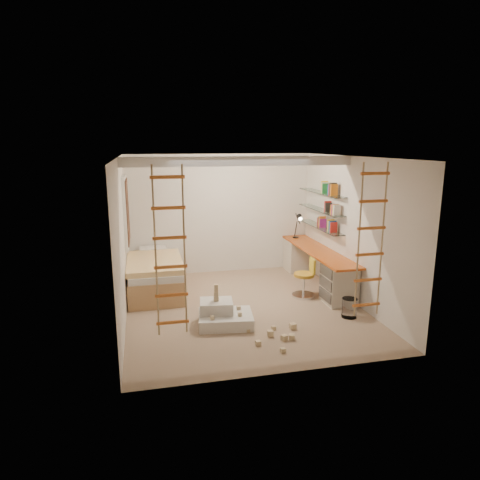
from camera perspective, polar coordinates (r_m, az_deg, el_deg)
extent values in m
plane|color=tan|center=(7.60, 0.51, -8.98)|extent=(4.50, 4.50, 0.00)
cube|color=white|center=(7.36, 0.00, 10.46)|extent=(4.00, 0.18, 0.16)
cube|color=white|center=(8.47, -15.02, 3.73)|extent=(0.06, 1.15, 1.35)
cube|color=#4C2D1E|center=(8.47, -14.75, 3.74)|extent=(0.02, 1.00, 1.20)
cylinder|color=white|center=(7.38, 14.37, -8.75)|extent=(0.26, 0.26, 0.32)
cube|color=#CD5618|center=(8.66, 10.36, -1.39)|extent=(0.55, 2.80, 0.04)
cube|color=beige|center=(9.74, 7.73, -1.99)|extent=(0.52, 0.55, 0.71)
cube|color=beige|center=(7.89, 13.12, -5.75)|extent=(0.52, 0.55, 0.71)
cube|color=#4C4742|center=(7.70, 11.40, -4.14)|extent=(0.02, 0.50, 0.18)
cube|color=#4C4742|center=(7.77, 11.33, -5.69)|extent=(0.02, 0.50, 0.18)
cube|color=#4C4742|center=(7.84, 11.26, -7.22)|extent=(0.02, 0.50, 0.18)
cube|color=white|center=(8.89, 10.60, 1.75)|extent=(0.25, 1.80, 0.01)
cube|color=white|center=(8.84, 10.69, 3.98)|extent=(0.25, 1.80, 0.01)
cube|color=white|center=(8.79, 10.79, 6.23)|extent=(0.25, 1.80, 0.01)
cube|color=#AD7F51|center=(8.50, -11.25, -5.23)|extent=(1.00, 2.00, 0.45)
cube|color=white|center=(8.42, -11.33, -3.39)|extent=(0.95, 1.95, 0.12)
cube|color=#FFAF35|center=(8.25, -11.33, -2.94)|extent=(1.02, 1.60, 0.10)
cube|color=white|center=(9.16, -11.53, -1.30)|extent=(0.55, 0.35, 0.12)
cylinder|color=black|center=(9.67, 7.42, 0.38)|extent=(0.14, 0.14, 0.02)
cylinder|color=black|center=(9.63, 7.46, 1.49)|extent=(0.02, 0.15, 0.36)
cylinder|color=black|center=(9.49, 7.71, 2.85)|extent=(0.02, 0.27, 0.20)
cone|color=black|center=(9.38, 7.98, 3.03)|extent=(0.12, 0.14, 0.15)
cylinder|color=#FFEABF|center=(9.34, 8.06, 2.80)|extent=(0.08, 0.04, 0.08)
cylinder|color=gold|center=(8.07, 8.54, -4.61)|extent=(0.42, 0.42, 0.05)
cube|color=gold|center=(8.06, 9.64, -3.38)|extent=(0.07, 0.29, 0.27)
cylinder|color=silver|center=(8.13, 8.49, -5.89)|extent=(0.05, 0.05, 0.38)
cylinder|color=silver|center=(8.20, 8.44, -7.31)|extent=(0.48, 0.48, 0.05)
cube|color=silver|center=(6.89, -1.94, -10.51)|extent=(0.92, 0.76, 0.19)
cube|color=silver|center=(6.90, -3.18, -8.81)|extent=(0.57, 0.49, 0.19)
cube|color=#CCB284|center=(6.85, -3.19, -7.77)|extent=(0.09, 0.09, 0.08)
cube|color=#CCB284|center=(6.83, -3.20, -7.18)|extent=(0.08, 0.08, 0.07)
cube|color=#CCB284|center=(6.79, -3.21, -6.43)|extent=(0.07, 0.07, 0.12)
cube|color=#CCB284|center=(6.75, -0.02, -9.87)|extent=(0.06, 0.06, 0.06)
cube|color=#CCB284|center=(7.00, -0.19, -9.03)|extent=(0.06, 0.06, 0.06)
cube|color=#CCB284|center=(6.64, -3.71, -10.28)|extent=(0.06, 0.06, 0.06)
cube|color=#CCB284|center=(6.56, 4.06, -12.37)|extent=(0.07, 0.07, 0.07)
cube|color=#CCB284|center=(6.11, 5.74, -14.40)|extent=(0.07, 0.07, 0.07)
cube|color=#CCB284|center=(6.48, 6.93, -12.75)|extent=(0.07, 0.07, 0.07)
cube|color=#CCB284|center=(6.45, 5.91, -12.86)|extent=(0.07, 0.07, 0.07)
cube|color=#CCB284|center=(6.82, 7.06, -11.40)|extent=(0.07, 0.07, 0.07)
cube|color=#CCB284|center=(6.65, 1.15, -11.96)|extent=(0.07, 0.07, 0.07)
cube|color=#CCB284|center=(6.27, 2.42, -13.56)|extent=(0.07, 0.07, 0.07)
cube|color=#CCB284|center=(6.76, 4.48, -11.58)|extent=(0.07, 0.07, 0.07)
cube|color=red|center=(8.87, 10.63, 2.49)|extent=(0.14, 0.64, 0.22)
cube|color=#194CA5|center=(8.82, 10.72, 4.72)|extent=(0.14, 0.46, 0.22)
cube|color=#1E722D|center=(8.78, 10.82, 6.98)|extent=(0.14, 0.52, 0.22)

